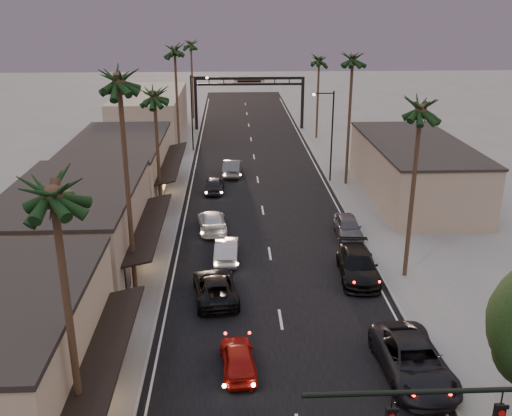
{
  "coord_description": "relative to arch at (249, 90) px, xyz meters",
  "views": [
    {
      "loc": [
        -2.69,
        -9.18,
        17.05
      ],
      "look_at": [
        -0.87,
        30.75,
        2.5
      ],
      "focal_mm": 40.0,
      "sensor_mm": 36.0,
      "label": 1
    }
  ],
  "objects": [
    {
      "name": "curbside_black",
      "position": [
        5.47,
        -45.95,
        -4.68
      ],
      "size": [
        2.8,
        6.04,
        1.71
      ],
      "primitive_type": "imported",
      "rotation": [
        0.0,
        0.0,
        -0.07
      ],
      "color": "black",
      "rests_on": "ground"
    },
    {
      "name": "road",
      "position": [
        0.0,
        -25.0,
        -5.53
      ],
      "size": [
        14.0,
        120.0,
        0.02
      ],
      "primitive_type": "cube",
      "color": "black",
      "rests_on": "ground"
    },
    {
      "name": "storefront_mid",
      "position": [
        -13.0,
        -44.0,
        -2.78
      ],
      "size": [
        8.0,
        14.0,
        5.5
      ],
      "primitive_type": "cube",
      "color": "gray",
      "rests_on": "ground"
    },
    {
      "name": "palm_ld",
      "position": [
        -8.6,
        -15.0,
        6.88
      ],
      "size": [
        3.2,
        3.2,
        14.2
      ],
      "color": "#38281C",
      "rests_on": "ground"
    },
    {
      "name": "palm_lb",
      "position": [
        -8.6,
        -48.0,
        7.85
      ],
      "size": [
        3.2,
        3.2,
        15.2
      ],
      "color": "#38281C",
      "rests_on": "ground"
    },
    {
      "name": "arch",
      "position": [
        0.0,
        0.0,
        0.0
      ],
      "size": [
        15.2,
        0.4,
        7.27
      ],
      "color": "black",
      "rests_on": "ground"
    },
    {
      "name": "curbside_near",
      "position": [
        5.87,
        -56.48,
        -4.65
      ],
      "size": [
        3.17,
        6.46,
        1.76
      ],
      "primitive_type": "imported",
      "rotation": [
        0.0,
        0.0,
        0.04
      ],
      "color": "black",
      "rests_on": "ground"
    },
    {
      "name": "streetlight_right",
      "position": [
        6.92,
        -25.0,
        -0.2
      ],
      "size": [
        2.13,
        0.3,
        9.0
      ],
      "color": "black",
      "rests_on": "ground"
    },
    {
      "name": "palm_lc",
      "position": [
        -8.6,
        -34.0,
        4.94
      ],
      "size": [
        3.2,
        3.2,
        12.2
      ],
      "color": "#38281C",
      "rests_on": "ground"
    },
    {
      "name": "oncoming_pickup",
      "position": [
        -3.76,
        -48.31,
        -4.79
      ],
      "size": [
        3.09,
        5.61,
        1.49
      ],
      "primitive_type": "imported",
      "rotation": [
        0.0,
        0.0,
        3.26
      ],
      "color": "black",
      "rests_on": "ground"
    },
    {
      "name": "palm_far",
      "position": [
        -8.3,
        8.0,
        5.91
      ],
      "size": [
        3.2,
        3.2,
        13.2
      ],
      "color": "#38281C",
      "rests_on": "ground"
    },
    {
      "name": "palm_la",
      "position": [
        -8.6,
        -61.0,
        5.91
      ],
      "size": [
        3.2,
        3.2,
        13.2
      ],
      "color": "#38281C",
      "rests_on": "ground"
    },
    {
      "name": "oncoming_grey_far",
      "position": [
        -2.55,
        -22.24,
        -4.72
      ],
      "size": [
        2.14,
        5.09,
        1.64
      ],
      "primitive_type": "imported",
      "rotation": [
        0.0,
        0.0,
        3.06
      ],
      "color": "#4A4B4F",
      "rests_on": "ground"
    },
    {
      "name": "ground",
      "position": [
        0.0,
        -30.0,
        -5.53
      ],
      "size": [
        200.0,
        200.0,
        0.0
      ],
      "primitive_type": "plane",
      "color": "slate",
      "rests_on": "ground"
    },
    {
      "name": "palm_ra",
      "position": [
        8.6,
        -46.0,
        5.91
      ],
      "size": [
        3.2,
        3.2,
        13.2
      ],
      "color": "#38281C",
      "rests_on": "ground"
    },
    {
      "name": "oncoming_white",
      "position": [
        -4.24,
        -37.31,
        -4.8
      ],
      "size": [
        2.57,
        5.25,
        1.47
      ],
      "primitive_type": "imported",
      "rotation": [
        0.0,
        0.0,
        3.24
      ],
      "color": "silver",
      "rests_on": "ground"
    },
    {
      "name": "oncoming_silver",
      "position": [
        -3.09,
        -42.81,
        -4.8
      ],
      "size": [
        1.72,
        4.52,
        1.47
      ],
      "primitive_type": "imported",
      "rotation": [
        0.0,
        0.0,
        3.1
      ],
      "color": "#A2A2A7",
      "rests_on": "ground"
    },
    {
      "name": "sidewalk_right",
      "position": [
        9.5,
        -18.0,
        -5.47
      ],
      "size": [
        5.0,
        92.0,
        0.12
      ],
      "primitive_type": "cube",
      "color": "slate",
      "rests_on": "ground"
    },
    {
      "name": "oncoming_red",
      "position": [
        -2.49,
        -55.58,
        -4.85
      ],
      "size": [
        1.95,
        4.14,
        1.37
      ],
      "primitive_type": "imported",
      "rotation": [
        0.0,
        0.0,
        3.22
      ],
      "color": "#9B100B",
      "rests_on": "ground"
    },
    {
      "name": "palm_rc",
      "position": [
        8.6,
        -6.0,
        4.94
      ],
      "size": [
        3.2,
        3.2,
        12.2
      ],
      "color": "#38281C",
      "rests_on": "ground"
    },
    {
      "name": "curbside_grey",
      "position": [
        6.2,
        -39.09,
        -4.75
      ],
      "size": [
        1.99,
        4.65,
        1.57
      ],
      "primitive_type": "imported",
      "rotation": [
        0.0,
        0.0,
        -0.03
      ],
      "color": "#49494E",
      "rests_on": "ground"
    },
    {
      "name": "streetlight_left",
      "position": [
        -6.92,
        -12.0,
        -0.2
      ],
      "size": [
        2.13,
        0.3,
        9.0
      ],
      "color": "black",
      "rests_on": "ground"
    },
    {
      "name": "building_right",
      "position": [
        14.0,
        -30.0,
        -3.03
      ],
      "size": [
        8.0,
        18.0,
        5.0
      ],
      "primitive_type": "cube",
      "color": "gray",
      "rests_on": "ground"
    },
    {
      "name": "palm_rb",
      "position": [
        8.6,
        -26.0,
        6.88
      ],
      "size": [
        3.2,
        3.2,
        14.2
      ],
      "color": "#38281C",
      "rests_on": "ground"
    },
    {
      "name": "oncoming_dgrey",
      "position": [
        -4.28,
        -27.74,
        -4.81
      ],
      "size": [
        1.94,
        4.35,
        1.45
      ],
      "primitive_type": "imported",
      "rotation": [
        0.0,
        0.0,
        3.09
      ],
      "color": "black",
      "rests_on": "ground"
    },
    {
      "name": "sidewalk_left",
      "position": [
        -9.5,
        -18.0,
        -5.47
      ],
      "size": [
        5.0,
        92.0,
        0.12
      ],
      "primitive_type": "cube",
      "color": "slate",
      "rests_on": "ground"
    },
    {
      "name": "storefront_far",
      "position": [
        -13.0,
        -28.0,
        -3.03
      ],
      "size": [
        8.0,
        16.0,
        5.0
      ],
      "primitive_type": "cube",
      "color": "tan",
      "rests_on": "ground"
    },
    {
      "name": "storefront_dist",
      "position": [
        -13.0,
        -5.0,
        -2.53
      ],
      "size": [
        8.0,
        20.0,
        6.0
      ],
      "primitive_type": "cube",
      "color": "gray",
      "rests_on": "ground"
    }
  ]
}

